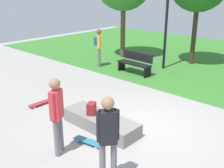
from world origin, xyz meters
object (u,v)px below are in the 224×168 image
concrete_ledge (101,122)px  skateboard_by_ledge (88,141)px  lamp_post (167,8)px  skater_performing_trick (108,134)px  park_bench_near_path (135,63)px  skateboard_spare (40,103)px  skater_watching (57,111)px  backpack_on_ledge (91,109)px  pedestrian_with_backpack (99,44)px

concrete_ledge → skateboard_by_ledge: size_ratio=2.71×
skateboard_by_ledge → lamp_post: size_ratio=0.18×
skater_performing_trick → park_bench_near_path: size_ratio=1.11×
skateboard_by_ledge → park_bench_near_path: 5.94m
skateboard_spare → park_bench_near_path: bearing=88.4°
skater_performing_trick → skateboard_spare: bearing=164.1°
skater_watching → lamp_post: size_ratio=0.40×
backpack_on_ledge → park_bench_near_path: size_ratio=0.20×
concrete_ledge → lamp_post: (-1.88, 6.03, 2.54)m
backpack_on_ledge → skateboard_by_ledge: size_ratio=0.39×
skater_performing_trick → concrete_ledge: bearing=138.8°
concrete_ledge → pedestrian_with_backpack: 6.13m
backpack_on_ledge → concrete_ledge: bearing=-101.8°
pedestrian_with_backpack → skateboard_spare: bearing=-67.7°
concrete_ledge → lamp_post: 6.80m
skater_watching → skateboard_spare: bearing=155.1°
concrete_ledge → skater_watching: size_ratio=1.24×
park_bench_near_path → pedestrian_with_backpack: size_ratio=0.91×
skater_watching → pedestrian_with_backpack: bearing=128.1°
concrete_ledge → park_bench_near_path: 5.12m
backpack_on_ledge → skater_performing_trick: (1.87, -1.32, 0.53)m
backpack_on_ledge → skater_performing_trick: bearing=-155.1°
park_bench_near_path → pedestrian_with_backpack: (-1.97, -0.29, 0.59)m
skateboard_by_ledge → lamp_post: (-2.20, 6.77, 2.66)m
concrete_ledge → pedestrian_with_backpack: pedestrian_with_backpack is taller
skater_performing_trick → skateboard_spare: 4.40m
skateboard_by_ledge → skateboard_spare: bearing=169.7°
backpack_on_ledge → skateboard_spare: (-2.25, -0.15, -0.47)m
skateboard_by_ledge → park_bench_near_path: (-2.70, 5.27, 0.42)m
backpack_on_ledge → skater_performing_trick: skater_performing_trick is taller
skater_performing_trick → park_bench_near_path: bearing=123.9°
skater_watching → skateboard_by_ledge: skater_watching is taller
lamp_post → backpack_on_ledge: bearing=-75.2°
skateboard_spare → concrete_ledge: bearing=5.3°
concrete_ledge → lamp_post: lamp_post is taller
skater_watching → skateboard_spare: 3.06m
skateboard_by_ledge → park_bench_near_path: bearing=117.1°
park_bench_near_path → lamp_post: 2.74m
skater_watching → skater_performing_trick: bearing=1.6°
skateboard_by_ledge → skater_watching: bearing=-106.3°
skater_watching → lamp_post: 7.91m
concrete_ledge → backpack_on_ledge: (-0.26, -0.08, 0.35)m
skater_performing_trick → pedestrian_with_backpack: (-5.95, 5.64, 0.01)m
skater_watching → skateboard_by_ledge: (0.21, 0.70, -1.00)m
concrete_ledge → skater_performing_trick: skater_performing_trick is taller
skateboard_spare → lamp_post: lamp_post is taller
skater_watching → skateboard_by_ledge: bearing=73.7°
park_bench_near_path → skater_watching: bearing=-67.3°
backpack_on_ledge → skateboard_spare: size_ratio=0.40×
pedestrian_with_backpack → skateboard_by_ledge: bearing=-46.9°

